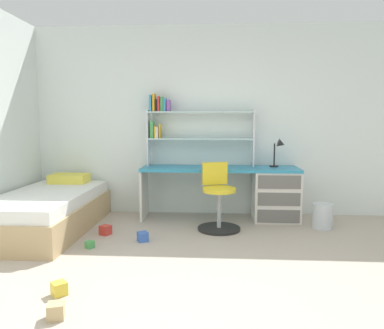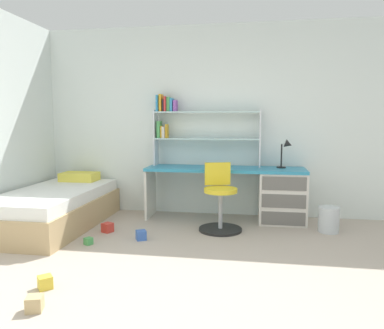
{
  "view_description": "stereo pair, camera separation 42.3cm",
  "coord_description": "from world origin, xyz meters",
  "px_view_note": "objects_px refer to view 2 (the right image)",
  "views": [
    {
      "loc": [
        -0.04,
        -2.43,
        1.31
      ],
      "look_at": [
        -0.3,
        1.77,
        0.82
      ],
      "focal_mm": 34.4,
      "sensor_mm": 36.0,
      "label": 1
    },
    {
      "loc": [
        0.38,
        -2.38,
        1.31
      ],
      "look_at": [
        -0.3,
        1.77,
        0.82
      ],
      "focal_mm": 34.4,
      "sensor_mm": 36.0,
      "label": 2
    }
  ],
  "objects_px": {
    "bookshelf_hutch": "(192,124)",
    "toy_block_yellow_2": "(45,282)",
    "toy_block_natural_1": "(35,304)",
    "waste_bin": "(329,219)",
    "toy_block_blue_4": "(141,235)",
    "toy_block_green_0": "(88,241)",
    "desk": "(267,192)",
    "swivel_chair": "(220,204)",
    "toy_block_red_3": "(108,228)",
    "bed_platform": "(55,208)",
    "desk_lamp": "(287,149)"
  },
  "relations": [
    {
      "from": "bookshelf_hutch",
      "to": "toy_block_yellow_2",
      "type": "relative_size",
      "value": 14.34
    },
    {
      "from": "toy_block_natural_1",
      "to": "waste_bin",
      "type": "bearing_deg",
      "value": 43.49
    },
    {
      "from": "waste_bin",
      "to": "toy_block_blue_4",
      "type": "bearing_deg",
      "value": -163.03
    },
    {
      "from": "toy_block_yellow_2",
      "to": "toy_block_blue_4",
      "type": "distance_m",
      "value": 1.34
    },
    {
      "from": "toy_block_green_0",
      "to": "toy_block_natural_1",
      "type": "height_order",
      "value": "toy_block_natural_1"
    },
    {
      "from": "desk",
      "to": "swivel_chair",
      "type": "bearing_deg",
      "value": -139.19
    },
    {
      "from": "toy_block_red_3",
      "to": "toy_block_blue_4",
      "type": "bearing_deg",
      "value": -23.95
    },
    {
      "from": "bed_platform",
      "to": "toy_block_blue_4",
      "type": "height_order",
      "value": "bed_platform"
    },
    {
      "from": "toy_block_yellow_2",
      "to": "toy_block_red_3",
      "type": "bearing_deg",
      "value": 93.64
    },
    {
      "from": "desk",
      "to": "bed_platform",
      "type": "relative_size",
      "value": 1.09
    },
    {
      "from": "desk_lamp",
      "to": "toy_block_natural_1",
      "type": "height_order",
      "value": "desk_lamp"
    },
    {
      "from": "toy_block_green_0",
      "to": "toy_block_yellow_2",
      "type": "distance_m",
      "value": 1.05
    },
    {
      "from": "toy_block_natural_1",
      "to": "toy_block_blue_4",
      "type": "bearing_deg",
      "value": 80.63
    },
    {
      "from": "toy_block_yellow_2",
      "to": "bookshelf_hutch",
      "type": "bearing_deg",
      "value": 72.6
    },
    {
      "from": "bookshelf_hutch",
      "to": "desk_lamp",
      "type": "distance_m",
      "value": 1.31
    },
    {
      "from": "desk",
      "to": "desk_lamp",
      "type": "xyz_separation_m",
      "value": [
        0.24,
        0.06,
        0.56
      ]
    },
    {
      "from": "desk_lamp",
      "to": "toy_block_blue_4",
      "type": "xyz_separation_m",
      "value": [
        -1.65,
        -1.08,
        -0.91
      ]
    },
    {
      "from": "desk_lamp",
      "to": "toy_block_green_0",
      "type": "bearing_deg",
      "value": -148.39
    },
    {
      "from": "desk",
      "to": "waste_bin",
      "type": "height_order",
      "value": "desk"
    },
    {
      "from": "swivel_chair",
      "to": "bed_platform",
      "type": "relative_size",
      "value": 0.42
    },
    {
      "from": "waste_bin",
      "to": "toy_block_green_0",
      "type": "bearing_deg",
      "value": -161.24
    },
    {
      "from": "toy_block_blue_4",
      "to": "toy_block_green_0",
      "type": "bearing_deg",
      "value": -154.25
    },
    {
      "from": "bookshelf_hutch",
      "to": "toy_block_red_3",
      "type": "distance_m",
      "value": 1.78
    },
    {
      "from": "swivel_chair",
      "to": "toy_block_green_0",
      "type": "xyz_separation_m",
      "value": [
        -1.34,
        -0.77,
        -0.29
      ]
    },
    {
      "from": "swivel_chair",
      "to": "toy_block_natural_1",
      "type": "relative_size",
      "value": 7.57
    },
    {
      "from": "toy_block_natural_1",
      "to": "toy_block_yellow_2",
      "type": "distance_m",
      "value": 0.35
    },
    {
      "from": "desk_lamp",
      "to": "toy_block_natural_1",
      "type": "relative_size",
      "value": 3.58
    },
    {
      "from": "desk_lamp",
      "to": "swivel_chair",
      "type": "relative_size",
      "value": 0.47
    },
    {
      "from": "bookshelf_hutch",
      "to": "bed_platform",
      "type": "bearing_deg",
      "value": -152.86
    },
    {
      "from": "bed_platform",
      "to": "toy_block_red_3",
      "type": "relative_size",
      "value": 17.65
    },
    {
      "from": "desk_lamp",
      "to": "toy_block_red_3",
      "type": "bearing_deg",
      "value": -157.82
    },
    {
      "from": "bookshelf_hutch",
      "to": "waste_bin",
      "type": "relative_size",
      "value": 4.79
    },
    {
      "from": "desk",
      "to": "toy_block_yellow_2",
      "type": "relative_size",
      "value": 20.56
    },
    {
      "from": "desk",
      "to": "waste_bin",
      "type": "relative_size",
      "value": 6.87
    },
    {
      "from": "waste_bin",
      "to": "toy_block_yellow_2",
      "type": "relative_size",
      "value": 2.99
    },
    {
      "from": "bookshelf_hutch",
      "to": "toy_block_green_0",
      "type": "bearing_deg",
      "value": -122.2
    },
    {
      "from": "waste_bin",
      "to": "toy_block_green_0",
      "type": "relative_size",
      "value": 4.07
    },
    {
      "from": "bookshelf_hutch",
      "to": "toy_block_red_3",
      "type": "relative_size",
      "value": 13.36
    },
    {
      "from": "toy_block_green_0",
      "to": "toy_block_red_3",
      "type": "distance_m",
      "value": 0.46
    },
    {
      "from": "desk_lamp",
      "to": "toy_block_green_0",
      "type": "relative_size",
      "value": 5.12
    },
    {
      "from": "waste_bin",
      "to": "swivel_chair",
      "type": "bearing_deg",
      "value": -174.51
    },
    {
      "from": "desk",
      "to": "toy_block_yellow_2",
      "type": "xyz_separation_m",
      "value": [
        -1.79,
        -2.31,
        -0.34
      ]
    },
    {
      "from": "toy_block_red_3",
      "to": "toy_block_blue_4",
      "type": "height_order",
      "value": "toy_block_red_3"
    },
    {
      "from": "desk",
      "to": "waste_bin",
      "type": "distance_m",
      "value": 0.84
    },
    {
      "from": "toy_block_green_0",
      "to": "toy_block_natural_1",
      "type": "relative_size",
      "value": 0.7
    },
    {
      "from": "desk",
      "to": "bookshelf_hutch",
      "type": "relative_size",
      "value": 1.43
    },
    {
      "from": "desk",
      "to": "desk_lamp",
      "type": "bearing_deg",
      "value": 14.75
    },
    {
      "from": "toy_block_red_3",
      "to": "toy_block_yellow_2",
      "type": "bearing_deg",
      "value": -86.36
    },
    {
      "from": "bed_platform",
      "to": "toy_block_green_0",
      "type": "bearing_deg",
      "value": -39.46
    },
    {
      "from": "bookshelf_hutch",
      "to": "bed_platform",
      "type": "height_order",
      "value": "bookshelf_hutch"
    }
  ]
}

